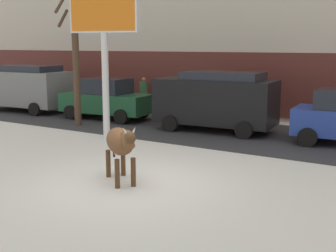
{
  "coord_description": "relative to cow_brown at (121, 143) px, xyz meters",
  "views": [
    {
      "loc": [
        6.32,
        -8.44,
        3.34
      ],
      "look_at": [
        -0.15,
        2.02,
        1.1
      ],
      "focal_mm": 47.93,
      "sensor_mm": 36.0,
      "label": 1
    }
  ],
  "objects": [
    {
      "name": "road_strip",
      "position": [
        0.24,
        7.11,
        -0.99
      ],
      "size": [
        60.0,
        5.6,
        0.01
      ],
      "primitive_type": "cube",
      "color": "#333338",
      "rests_on": "ground"
    },
    {
      "name": "car_black_van",
      "position": [
        -0.94,
        7.26,
        0.25
      ],
      "size": [
        4.72,
        2.37,
        2.32
      ],
      "color": "black",
      "rests_on": "ground"
    },
    {
      "name": "billboard",
      "position": [
        -3.6,
        3.82,
        3.32
      ],
      "size": [
        2.5,
        0.77,
        5.56
      ],
      "color": "silver",
      "rests_on": "ground"
    },
    {
      "name": "pedestrian_near_billboard",
      "position": [
        -6.26,
        10.01,
        -0.11
      ],
      "size": [
        0.36,
        0.24,
        1.73
      ],
      "color": "#282833",
      "rests_on": "ground"
    },
    {
      "name": "car_grey_van",
      "position": [
        -11.4,
        6.98,
        0.25
      ],
      "size": [
        4.72,
        2.37,
        2.32
      ],
      "color": "slate",
      "rests_on": "ground"
    },
    {
      "name": "bare_tree_left_lot",
      "position": [
        -6.43,
        5.34,
        1.89
      ],
      "size": [
        1.57,
        1.13,
        5.33
      ],
      "color": "#4C3828",
      "rests_on": "ground"
    },
    {
      "name": "car_darkgreen_sedan",
      "position": [
        -6.44,
        7.29,
        -0.09
      ],
      "size": [
        4.31,
        2.21,
        1.84
      ],
      "color": "#194C2D",
      "rests_on": "ground"
    },
    {
      "name": "cow_brown",
      "position": [
        0.0,
        0.0,
        0.0
      ],
      "size": [
        1.74,
        1.5,
        1.54
      ],
      "color": "brown",
      "rests_on": "ground"
    },
    {
      "name": "ground_plane",
      "position": [
        0.24,
        0.03,
        -0.99
      ],
      "size": [
        120.0,
        120.0,
        0.0
      ],
      "primitive_type": "plane",
      "color": "white"
    }
  ]
}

